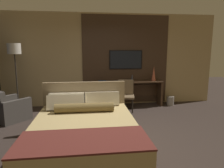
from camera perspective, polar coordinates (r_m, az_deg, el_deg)
name	(u,v)px	position (r m, az deg, el deg)	size (l,w,h in m)	color
ground_plane	(111,140)	(3.99, -0.19, -15.75)	(16.00, 16.00, 0.00)	#332823
wall_back_tv_panel	(105,60)	(6.20, -2.05, 6.86)	(7.20, 0.09, 2.80)	tan
bed	(84,134)	(3.45, -7.89, -13.92)	(1.69, 2.16, 1.06)	#33281E
desk	(127,89)	(6.15, 4.17, -1.33)	(2.16, 0.45, 0.77)	#422D1E
tv	(126,60)	(6.22, 3.96, 6.95)	(1.02, 0.04, 0.57)	black
desk_chair	(126,93)	(5.68, 3.91, -2.50)	(0.56, 0.56, 0.87)	brown
armchair_by_window	(10,110)	(5.54, -27.22, -6.51)	(1.02, 1.01, 0.78)	#47423D
floor_lamp	(15,55)	(5.93, -26.07, 7.57)	(0.34, 0.34, 1.88)	#282623
vase_tall	(154,74)	(6.25, 11.83, 2.93)	(0.13, 0.13, 0.44)	#B2563D
vase_short	(132,77)	(6.06, 5.77, 1.88)	(0.11, 0.11, 0.23)	#333338
book	(102,81)	(5.97, -2.80, 0.80)	(0.24, 0.19, 0.03)	navy
waste_bin	(170,101)	(6.52, 16.32, -4.61)	(0.22, 0.22, 0.28)	gray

